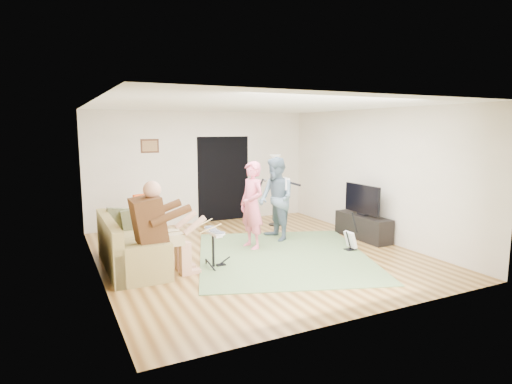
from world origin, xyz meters
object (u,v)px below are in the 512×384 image
at_px(sofa, 127,251).
at_px(singer, 252,205).
at_px(tv_cabinet, 363,227).
at_px(dining_chair, 148,225).
at_px(guitar_spare, 351,240).
at_px(torchiere_lamp, 275,177).
at_px(television, 362,199).
at_px(guitarist, 276,199).
at_px(drum_kit, 213,251).

height_order(sofa, singer, singer).
xyz_separation_m(sofa, tv_cabinet, (4.79, -0.25, -0.03)).
distance_m(singer, dining_chair, 2.25).
bearing_deg(guitar_spare, torchiere_lamp, 95.66).
relative_size(singer, television, 1.66).
distance_m(torchiere_lamp, television, 2.20).
bearing_deg(guitarist, torchiere_lamp, 152.75).
xyz_separation_m(guitar_spare, television, (0.76, 0.61, 0.64)).
distance_m(drum_kit, tv_cabinet, 3.52).
distance_m(drum_kit, dining_chair, 2.24).
relative_size(sofa, drum_kit, 3.18).
xyz_separation_m(drum_kit, guitar_spare, (2.69, -0.21, -0.07)).
xyz_separation_m(dining_chair, tv_cabinet, (4.12, -1.75, -0.10)).
height_order(sofa, torchiere_lamp, torchiere_lamp).
height_order(singer, torchiere_lamp, singer).
bearing_deg(guitar_spare, guitarist, 123.94).
distance_m(sofa, guitar_spare, 4.08).
relative_size(sofa, dining_chair, 2.15).
xyz_separation_m(singer, dining_chair, (-1.71, 1.38, -0.50)).
bearing_deg(torchiere_lamp, sofa, -155.82).
bearing_deg(sofa, torchiere_lamp, 24.18).
relative_size(sofa, tv_cabinet, 1.49).
distance_m(torchiere_lamp, dining_chair, 3.17).
xyz_separation_m(guitarist, television, (1.65, -0.71, -0.01)).
distance_m(sofa, dining_chair, 1.64).
bearing_deg(guitarist, guitar_spare, 34.49).
distance_m(sofa, guitarist, 3.18).
bearing_deg(television, sofa, 176.97).
distance_m(singer, guitarist, 0.80).
xyz_separation_m(singer, guitar_spare, (1.61, -0.98, -0.63)).
relative_size(singer, tv_cabinet, 1.20).
distance_m(guitarist, torchiere_lamp, 1.40).
bearing_deg(drum_kit, television, 6.60).
height_order(singer, guitarist, guitarist).
relative_size(dining_chair, tv_cabinet, 0.69).
height_order(sofa, tv_cabinet, sofa).
distance_m(torchiere_lamp, tv_cabinet, 2.38).
relative_size(drum_kit, guitarist, 0.38).
bearing_deg(torchiere_lamp, guitarist, -117.81).
bearing_deg(singer, sofa, -96.72).
bearing_deg(dining_chair, television, -40.27).
height_order(sofa, drum_kit, sofa).
bearing_deg(guitarist, tv_cabinet, 67.74).
height_order(guitar_spare, dining_chair, dining_chair).
bearing_deg(singer, guitar_spare, 49.04).
bearing_deg(drum_kit, tv_cabinet, 6.51).
relative_size(torchiere_lamp, tv_cabinet, 1.20).
xyz_separation_m(singer, tv_cabinet, (2.42, -0.37, -0.59)).
height_order(guitar_spare, torchiere_lamp, torchiere_lamp).
xyz_separation_m(drum_kit, tv_cabinet, (3.50, 0.40, -0.04)).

